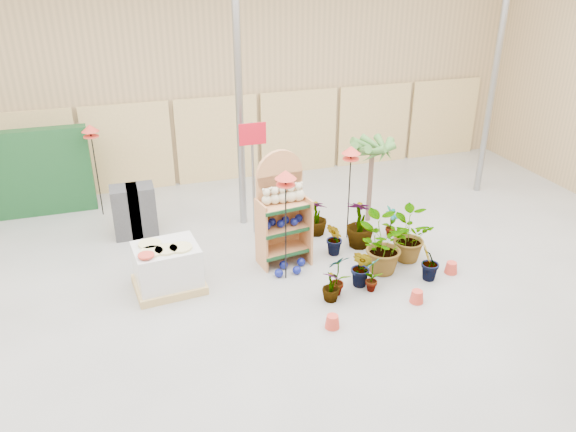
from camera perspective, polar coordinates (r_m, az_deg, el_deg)
name	(u,v)px	position (r m, az deg, el deg)	size (l,w,h in m)	color
room	(281,160)	(8.22, -0.73, 5.68)	(15.20, 12.10, 4.70)	gray
display_shelf	(281,212)	(9.61, -0.70, 0.37)	(0.91, 0.65, 2.01)	#B97949
teddy_bears	(285,195)	(9.39, -0.36, 2.13)	(0.75, 0.21, 0.33)	beige
gazing_balls_shelf	(283,222)	(9.57, -0.49, -0.59)	(0.74, 0.25, 0.14)	navy
gazing_balls_floor	(290,268)	(9.63, 0.22, -5.26)	(0.63, 0.39, 0.15)	navy
pallet_stack	(167,268)	(9.24, -12.15, -5.15)	(1.16, 1.00, 0.80)	tan
charcoal_planters	(134,211)	(11.05, -15.34, 0.48)	(0.80, 0.50, 1.00)	#2C2D2E
trellis_stock	(40,172)	(12.48, -23.87, 4.07)	(2.00, 0.30, 1.80)	#15451F
offer_sign	(253,156)	(10.34, -3.59, 6.07)	(0.50, 0.08, 2.20)	gray
bird_table_front	(286,179)	(8.68, -0.24, 3.82)	(0.34, 0.34, 1.94)	black
bird_table_right	(351,153)	(10.16, 6.43, 6.36)	(0.34, 0.34, 1.83)	black
bird_table_back	(90,131)	(11.70, -19.44, 8.10)	(0.34, 0.34, 1.93)	black
palm	(373,147)	(10.98, 8.59, 6.92)	(0.70, 0.70, 1.82)	brown
potted_plant_0	(338,274)	(8.93, 5.06, -5.89)	(0.38, 0.26, 0.73)	#417530
potted_plant_1	(362,268)	(9.16, 7.52, -5.25)	(0.39, 0.31, 0.70)	#417530
potted_plant_2	(381,246)	(9.56, 9.43, -2.99)	(0.90, 0.78, 1.00)	#417530
potted_plant_3	(360,223)	(10.35, 7.34, -0.74)	(0.52, 0.52, 0.93)	#417530
potted_plant_4	(391,222)	(10.85, 10.39, -0.58)	(0.33, 0.22, 0.62)	#417530
potted_plant_5	(335,239)	(10.05, 4.78, -2.34)	(0.36, 0.29, 0.65)	#417530
potted_plant_7	(331,286)	(8.83, 4.41, -7.09)	(0.29, 0.29, 0.52)	#417530
potted_plant_8	(372,273)	(9.11, 8.55, -5.78)	(0.33, 0.22, 0.63)	#417530
potted_plant_9	(429,262)	(9.55, 14.16, -4.59)	(0.37, 0.30, 0.68)	#417530
potted_plant_10	(406,236)	(10.04, 11.94, -2.00)	(0.82, 0.71, 0.92)	#417530
potted_plant_11	(317,217)	(10.75, 2.93, -0.10)	(0.41, 0.41, 0.73)	#417530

